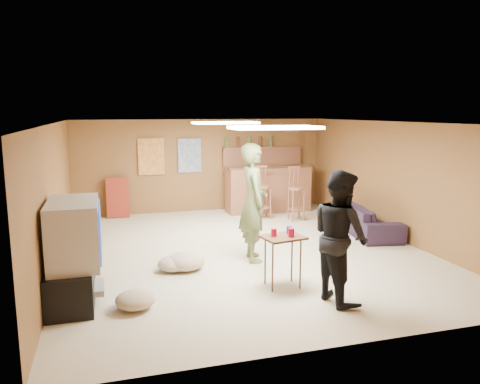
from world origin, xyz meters
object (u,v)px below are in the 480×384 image
object	(u,v)px
tv_body	(74,232)
tray_table	(283,261)
person_olive	(253,203)
bar_counter	(268,189)
person_black	(340,236)
sofa	(367,219)

from	to	relation	value
tv_body	tray_table	world-z (taller)	tv_body
person_olive	bar_counter	bearing A→B (deg)	-17.60
person_black	sofa	distance (m)	3.61
bar_counter	sofa	xyz separation A→B (m)	(1.20, -2.49, -0.27)
tv_body	bar_counter	world-z (taller)	tv_body
person_black	tv_body	bearing A→B (deg)	68.07
person_black	sofa	bearing A→B (deg)	-43.32
tv_body	sofa	world-z (taller)	tv_body
person_black	tray_table	xyz separation A→B (m)	(-0.52, 0.63, -0.48)
sofa	tray_table	size ratio (longest dim) A/B	2.71
tv_body	sofa	distance (m)	5.73
bar_counter	tray_table	distance (m)	4.94
person_black	tray_table	size ratio (longest dim) A/B	2.35
tv_body	tray_table	xyz separation A→B (m)	(2.69, -0.26, -0.54)
tv_body	person_black	xyz separation A→B (m)	(3.21, -0.89, -0.06)
bar_counter	tray_table	bearing A→B (deg)	-107.24
tv_body	person_black	distance (m)	3.33
tv_body	person_black	bearing A→B (deg)	-15.54
tv_body	tray_table	distance (m)	2.75
person_olive	person_black	size ratio (longest dim) A/B	1.13
bar_counter	person_black	bearing A→B (deg)	-100.02
person_black	tray_table	distance (m)	0.95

